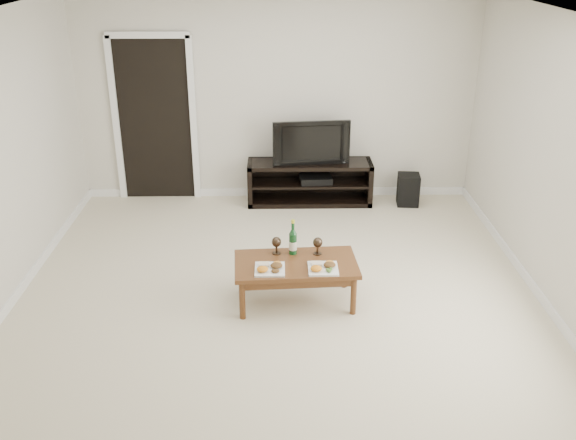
# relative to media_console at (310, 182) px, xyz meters

# --- Properties ---
(floor) EXTENTS (5.50, 5.50, 0.00)m
(floor) POSITION_rel_media_console_xyz_m (-0.41, -2.50, -0.28)
(floor) COLOR beige
(floor) RESTS_ON ground
(back_wall) EXTENTS (5.00, 0.04, 2.60)m
(back_wall) POSITION_rel_media_console_xyz_m (-0.41, 0.27, 1.02)
(back_wall) COLOR silver
(back_wall) RESTS_ON ground
(ceiling) EXTENTS (5.00, 5.50, 0.04)m
(ceiling) POSITION_rel_media_console_xyz_m (-0.41, -2.50, 2.35)
(ceiling) COLOR white
(ceiling) RESTS_ON back_wall
(doorway) EXTENTS (0.90, 0.02, 2.05)m
(doorway) POSITION_rel_media_console_xyz_m (-1.96, 0.24, 0.75)
(doorway) COLOR black
(doorway) RESTS_ON ground
(media_console) EXTENTS (1.58, 0.45, 0.55)m
(media_console) POSITION_rel_media_console_xyz_m (0.00, 0.00, 0.00)
(media_console) COLOR black
(media_console) RESTS_ON ground
(television) EXTENTS (0.97, 0.23, 0.56)m
(television) POSITION_rel_media_console_xyz_m (-0.00, 0.00, 0.55)
(television) COLOR black
(television) RESTS_ON media_console
(av_receiver) EXTENTS (0.42, 0.33, 0.08)m
(av_receiver) POSITION_rel_media_console_xyz_m (0.08, -0.01, 0.05)
(av_receiver) COLOR black
(av_receiver) RESTS_ON media_console
(subwoofer) EXTENTS (0.29, 0.29, 0.40)m
(subwoofer) POSITION_rel_media_console_xyz_m (1.26, -0.09, -0.07)
(subwoofer) COLOR black
(subwoofer) RESTS_ON ground
(coffee_table) EXTENTS (1.17, 0.69, 0.42)m
(coffee_table) POSITION_rel_media_console_xyz_m (-0.25, -2.48, -0.07)
(coffee_table) COLOR brown
(coffee_table) RESTS_ON ground
(plate_left) EXTENTS (0.27, 0.27, 0.07)m
(plate_left) POSITION_rel_media_console_xyz_m (-0.48, -2.63, 0.18)
(plate_left) COLOR white
(plate_left) RESTS_ON coffee_table
(plate_right) EXTENTS (0.27, 0.27, 0.07)m
(plate_right) POSITION_rel_media_console_xyz_m (-0.00, -2.62, 0.18)
(plate_right) COLOR white
(plate_right) RESTS_ON coffee_table
(wine_bottle) EXTENTS (0.07, 0.07, 0.35)m
(wine_bottle) POSITION_rel_media_console_xyz_m (-0.27, -2.30, 0.32)
(wine_bottle) COLOR #103B19
(wine_bottle) RESTS_ON coffee_table
(goblet_left) EXTENTS (0.09, 0.09, 0.17)m
(goblet_left) POSITION_rel_media_console_xyz_m (-0.42, -2.30, 0.23)
(goblet_left) COLOR #33271C
(goblet_left) RESTS_ON coffee_table
(goblet_right) EXTENTS (0.09, 0.09, 0.17)m
(goblet_right) POSITION_rel_media_console_xyz_m (-0.04, -2.31, 0.23)
(goblet_right) COLOR #33271C
(goblet_right) RESTS_ON coffee_table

